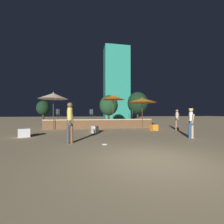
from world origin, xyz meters
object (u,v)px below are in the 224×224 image
(bistro_chair_2, at_px, (58,113))
(background_tree_1, at_px, (43,108))
(cube_seat_2, at_px, (154,127))
(person_1, at_px, (70,121))
(background_tree_2, at_px, (109,105))
(patio_umbrella_0, at_px, (53,96))
(patio_umbrella_1, at_px, (113,98))
(person_0, at_px, (177,119))
(cube_seat_0, at_px, (95,129))
(background_tree_0, at_px, (138,103))
(patio_umbrella_2, at_px, (142,100))
(bistro_chair_1, at_px, (92,113))
(frisbee_disc, at_px, (105,144))
(person_2, at_px, (191,122))
(bistro_chair_3, at_px, (70,113))
(cube_seat_1, at_px, (24,133))
(bistro_chair_0, at_px, (131,113))

(bistro_chair_2, relative_size, background_tree_1, 0.27)
(cube_seat_2, height_order, person_1, person_1)
(person_1, distance_m, background_tree_2, 15.28)
(patio_umbrella_0, height_order, person_1, patio_umbrella_0)
(patio_umbrella_1, relative_size, person_0, 1.86)
(cube_seat_0, bearing_deg, background_tree_0, 56.93)
(bistro_chair_2, height_order, background_tree_2, background_tree_2)
(patio_umbrella_0, bearing_deg, cube_seat_2, -14.23)
(patio_umbrella_2, bearing_deg, bistro_chair_2, 174.80)
(bistro_chair_1, bearing_deg, frisbee_disc, 124.33)
(person_0, bearing_deg, patio_umbrella_2, 127.69)
(cube_seat_2, bearing_deg, person_2, -86.88)
(frisbee_disc, bearing_deg, bistro_chair_2, 112.64)
(patio_umbrella_2, bearing_deg, bistro_chair_3, 170.27)
(person_0, relative_size, frisbee_disc, 6.41)
(cube_seat_1, bearing_deg, patio_umbrella_0, 76.85)
(person_2, relative_size, bistro_chair_2, 1.80)
(person_1, height_order, bistro_chair_0, person_1)
(patio_umbrella_0, height_order, patio_umbrella_1, patio_umbrella_0)
(person_1, bearing_deg, bistro_chair_2, -112.42)
(person_0, distance_m, bistro_chair_2, 10.03)
(cube_seat_1, distance_m, bistro_chair_1, 6.30)
(person_1, distance_m, bistro_chair_1, 7.21)
(person_2, xyz_separation_m, background_tree_2, (-2.12, 14.41, 1.62))
(person_1, xyz_separation_m, bistro_chair_3, (-0.61, 7.36, 0.35))
(person_0, distance_m, bistro_chair_3, 9.27)
(patio_umbrella_1, height_order, cube_seat_0, patio_umbrella_1)
(patio_umbrella_1, distance_m, cube_seat_2, 4.54)
(patio_umbrella_1, distance_m, patio_umbrella_2, 2.73)
(person_0, bearing_deg, patio_umbrella_1, 148.08)
(person_0, height_order, bistro_chair_3, bistro_chair_3)
(patio_umbrella_0, xyz_separation_m, background_tree_2, (6.07, 8.49, -0.27))
(person_0, bearing_deg, background_tree_1, 132.51)
(bistro_chair_0, bearing_deg, frisbee_disc, -12.98)
(cube_seat_1, relative_size, bistro_chair_1, 0.85)
(cube_seat_1, height_order, cube_seat_2, cube_seat_1)
(patio_umbrella_0, xyz_separation_m, bistro_chair_3, (1.26, 1.23, -1.41))
(background_tree_0, bearing_deg, bistro_chair_1, -133.90)
(person_0, bearing_deg, cube_seat_1, -174.24)
(cube_seat_2, bearing_deg, background_tree_1, 130.71)
(patio_umbrella_0, bearing_deg, bistro_chair_3, 44.34)
(bistro_chair_1, bearing_deg, person_2, 158.99)
(bistro_chair_2, xyz_separation_m, frisbee_disc, (3.10, -7.43, -1.35))
(person_2, xyz_separation_m, bistro_chair_1, (-4.97, 6.86, 0.48))
(patio_umbrella_1, bearing_deg, background_tree_0, 56.41)
(bistro_chair_1, xyz_separation_m, frisbee_disc, (0.17, -7.59, -1.35))
(patio_umbrella_1, xyz_separation_m, background_tree_0, (5.42, 8.16, 0.10))
(person_2, bearing_deg, bistro_chair_3, 134.96)
(bistro_chair_0, relative_size, bistro_chair_2, 1.00)
(patio_umbrella_0, xyz_separation_m, cube_seat_0, (3.24, -2.67, -2.54))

